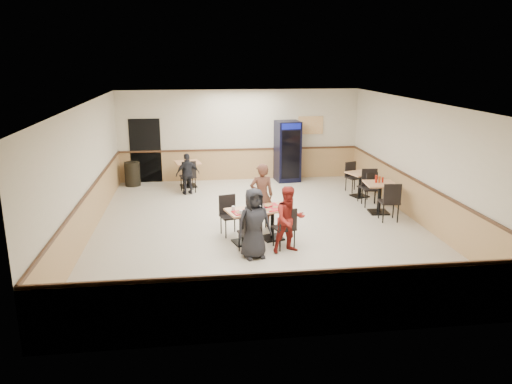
{
  "coord_description": "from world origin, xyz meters",
  "views": [
    {
      "loc": [
        -1.56,
        -11.44,
        4.02
      ],
      "look_at": [
        -0.16,
        -0.5,
        1.03
      ],
      "focal_mm": 35.0,
      "sensor_mm": 36.0,
      "label": 1
    }
  ],
  "objects": [
    {
      "name": "back_table",
      "position": [
        -1.74,
        4.2,
        0.54
      ],
      "size": [
        0.89,
        0.89,
        0.8
      ],
      "rotation": [
        0.0,
        0.0,
        0.21
      ],
      "color": "black",
      "rests_on": "ground"
    },
    {
      "name": "side_table_far_chair_north",
      "position": [
        3.32,
        2.94,
        0.46
      ],
      "size": [
        0.54,
        0.54,
        0.93
      ],
      "primitive_type": null,
      "rotation": [
        0.0,
        0.0,
        0.33
      ],
      "color": "black",
      "rests_on": "ground"
    },
    {
      "name": "tabletop_clutter",
      "position": [
        -0.14,
        -0.99,
        0.77
      ],
      "size": [
        1.25,
        0.85,
        0.12
      ],
      "rotation": [
        0.0,
        0.0,
        0.27
      ],
      "color": "red",
      "rests_on": "main_table"
    },
    {
      "name": "main_chairs",
      "position": [
        -0.21,
        -0.95,
        0.48
      ],
      "size": [
        1.63,
        1.91,
        0.95
      ],
      "rotation": [
        0.0,
        0.0,
        0.27
      ],
      "color": "black",
      "rests_on": "ground"
    },
    {
      "name": "lone_diner",
      "position": [
        -1.74,
        3.29,
        0.62
      ],
      "size": [
        0.79,
        0.52,
        1.25
      ],
      "primitive_type": "imported",
      "rotation": [
        0.0,
        0.0,
        3.47
      ],
      "color": "black",
      "rests_on": "ground"
    },
    {
      "name": "ground",
      "position": [
        0.0,
        0.0,
        0.0
      ],
      "size": [
        10.0,
        10.0,
        0.0
      ],
      "primitive_type": "plane",
      "color": "beige",
      "rests_on": "ground"
    },
    {
      "name": "main_table",
      "position": [
        -0.16,
        -0.93,
        0.5
      ],
      "size": [
        1.54,
        1.05,
        0.75
      ],
      "rotation": [
        0.0,
        0.0,
        0.27
      ],
      "color": "black",
      "rests_on": "ground"
    },
    {
      "name": "diner_woman_right",
      "position": [
        0.4,
        -1.66,
        0.72
      ],
      "size": [
        0.81,
        0.7,
        1.44
      ],
      "primitive_type": "imported",
      "rotation": [
        0.0,
        0.0,
        0.25
      ],
      "color": "maroon",
      "rests_on": "ground"
    },
    {
      "name": "trash_bin",
      "position": [
        -3.51,
        4.55,
        0.39
      ],
      "size": [
        0.49,
        0.49,
        0.77
      ],
      "primitive_type": "cylinder",
      "color": "black",
      "rests_on": "ground"
    },
    {
      "name": "room_shell",
      "position": [
        1.78,
        2.55,
        0.58
      ],
      "size": [
        10.0,
        10.0,
        10.0
      ],
      "color": "silver",
      "rests_on": "ground"
    },
    {
      "name": "side_table_near",
      "position": [
        3.3,
        0.73,
        0.55
      ],
      "size": [
        0.83,
        0.83,
        0.82
      ],
      "rotation": [
        0.0,
        0.0,
        -0.08
      ],
      "color": "black",
      "rests_on": "ground"
    },
    {
      "name": "side_table_near_chair_south",
      "position": [
        3.3,
        0.08,
        0.52
      ],
      "size": [
        0.52,
        0.52,
        1.04
      ],
      "primitive_type": null,
      "rotation": [
        0.0,
        0.0,
        3.06
      ],
      "color": "black",
      "rests_on": "ground"
    },
    {
      "name": "diner_woman_left",
      "position": [
        -0.37,
        -1.87,
        0.74
      ],
      "size": [
        0.81,
        0.63,
        1.48
      ],
      "primitive_type": "imported",
      "rotation": [
        0.0,
        0.0,
        0.24
      ],
      "color": "black",
      "rests_on": "ground"
    },
    {
      "name": "pepsi_cooler",
      "position": [
        1.55,
        4.59,
        1.0
      ],
      "size": [
        0.83,
        0.84,
        2.0
      ],
      "rotation": [
        0.0,
        0.0,
        0.11
      ],
      "color": "black",
      "rests_on": "ground"
    },
    {
      "name": "side_table_far",
      "position": [
        3.32,
        2.35,
        0.49
      ],
      "size": [
        0.87,
        0.87,
        0.73
      ],
      "rotation": [
        0.0,
        0.0,
        0.33
      ],
      "color": "black",
      "rests_on": "ground"
    },
    {
      "name": "condiment_caddy",
      "position": [
        3.27,
        0.78,
        0.91
      ],
      "size": [
        0.23,
        0.06,
        0.2
      ],
      "color": "#A71B0B",
      "rests_on": "side_table_near"
    },
    {
      "name": "back_table_chair_lone",
      "position": [
        -1.74,
        3.56,
        0.51
      ],
      "size": [
        0.56,
        0.56,
        1.02
      ],
      "primitive_type": null,
      "rotation": [
        0.0,
        0.0,
        3.35
      ],
      "color": "black",
      "rests_on": "ground"
    },
    {
      "name": "side_table_far_chair_south",
      "position": [
        3.32,
        1.77,
        0.46
      ],
      "size": [
        0.54,
        0.54,
        0.93
      ],
      "primitive_type": null,
      "rotation": [
        0.0,
        0.0,
        3.47
      ],
      "color": "black",
      "rests_on": "ground"
    },
    {
      "name": "side_table_near_chair_north",
      "position": [
        3.3,
        1.39,
        0.52
      ],
      "size": [
        0.52,
        0.52,
        1.04
      ],
      "primitive_type": null,
      "rotation": [
        0.0,
        0.0,
        -0.08
      ],
      "color": "black",
      "rests_on": "ground"
    },
    {
      "name": "diner_man_opposite",
      "position": [
        0.05,
        0.01,
        0.79
      ],
      "size": [
        0.59,
        0.4,
        1.58
      ],
      "primitive_type": "imported",
      "rotation": [
        0.0,
        0.0,
        3.18
      ],
      "color": "brown",
      "rests_on": "ground"
    }
  ]
}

